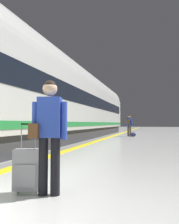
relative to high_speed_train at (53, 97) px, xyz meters
name	(u,v)px	position (x,y,z in m)	size (l,w,h in m)	color
safety_line_strip	(97,141)	(2.06, 1.54, -2.50)	(0.36, 80.00, 0.01)	yellow
tactile_edge_band	(92,141)	(1.75, 1.54, -2.50)	(0.57, 80.00, 0.01)	slate
high_speed_train	(53,97)	(0.00, 0.00, 0.00)	(2.94, 31.41, 4.97)	#38383D
traveller_foreground	(48,128)	(3.74, -7.66, -1.52)	(0.55, 0.37, 1.70)	black
rolling_suitcase_foreground	(27,169)	(3.40, -7.70, -2.14)	(0.43, 0.34, 1.05)	#9E9EA3
passenger_near	(129,124)	(3.38, 6.63, -1.49)	(0.50, 0.41, 1.71)	brown
duffel_bag_near	(133,135)	(3.70, 6.48, -2.35)	(0.44, 0.26, 0.36)	navy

